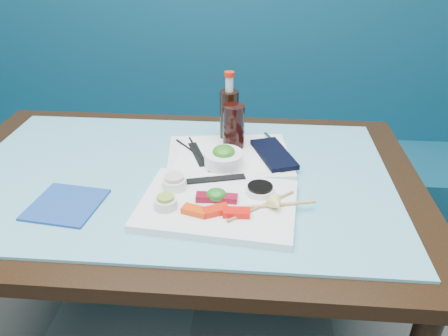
# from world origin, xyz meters

# --- Properties ---
(booth_bench) EXTENTS (3.00, 0.56, 1.17)m
(booth_bench) POSITION_xyz_m (0.00, 2.29, 0.37)
(booth_bench) COLOR navy
(booth_bench) RESTS_ON ground
(dining_table) EXTENTS (1.40, 0.90, 0.75)m
(dining_table) POSITION_xyz_m (0.00, 1.45, 0.67)
(dining_table) COLOR black
(dining_table) RESTS_ON ground
(glass_top) EXTENTS (1.22, 0.76, 0.01)m
(glass_top) POSITION_xyz_m (0.00, 1.45, 0.75)
(glass_top) COLOR #65B5CA
(glass_top) RESTS_ON dining_table
(sashimi_plate) EXTENTS (0.41, 0.31, 0.02)m
(sashimi_plate) POSITION_xyz_m (0.14, 1.29, 0.77)
(sashimi_plate) COLOR white
(sashimi_plate) RESTS_ON glass_top
(salmon_left) EXTENTS (0.07, 0.05, 0.02)m
(salmon_left) POSITION_xyz_m (0.09, 1.24, 0.79)
(salmon_left) COLOR #ED4209
(salmon_left) RESTS_ON sashimi_plate
(salmon_mid) EXTENTS (0.07, 0.06, 0.02)m
(salmon_mid) POSITION_xyz_m (0.14, 1.24, 0.79)
(salmon_mid) COLOR red
(salmon_mid) RESTS_ON sashimi_plate
(salmon_right) EXTENTS (0.07, 0.03, 0.02)m
(salmon_right) POSITION_xyz_m (0.19, 1.24, 0.79)
(salmon_right) COLOR red
(salmon_right) RESTS_ON sashimi_plate
(tuna_left) EXTENTS (0.05, 0.03, 0.02)m
(tuna_left) POSITION_xyz_m (0.11, 1.30, 0.79)
(tuna_left) COLOR maroon
(tuna_left) RESTS_ON sashimi_plate
(tuna_right) EXTENTS (0.05, 0.03, 0.02)m
(tuna_right) POSITION_xyz_m (0.16, 1.30, 0.79)
(tuna_right) COLOR maroon
(tuna_right) RESTS_ON sashimi_plate
(seaweed_garnish) EXTENTS (0.07, 0.07, 0.03)m
(seaweed_garnish) POSITION_xyz_m (0.13, 1.30, 0.79)
(seaweed_garnish) COLOR #1C7A1D
(seaweed_garnish) RESTS_ON sashimi_plate
(ramekin_wasabi) EXTENTS (0.06, 0.06, 0.02)m
(ramekin_wasabi) POSITION_xyz_m (0.01, 1.26, 0.79)
(ramekin_wasabi) COLOR silver
(ramekin_wasabi) RESTS_ON sashimi_plate
(wasabi_fill) EXTENTS (0.05, 0.05, 0.01)m
(wasabi_fill) POSITION_xyz_m (0.01, 1.26, 0.81)
(wasabi_fill) COLOR #85AF38
(wasabi_fill) RESTS_ON ramekin_wasabi
(ramekin_ginger) EXTENTS (0.08, 0.08, 0.03)m
(ramekin_ginger) POSITION_xyz_m (0.02, 1.35, 0.79)
(ramekin_ginger) COLOR white
(ramekin_ginger) RESTS_ON sashimi_plate
(ginger_fill) EXTENTS (0.05, 0.05, 0.01)m
(ginger_fill) POSITION_xyz_m (0.02, 1.35, 0.81)
(ginger_fill) COLOR beige
(ginger_fill) RESTS_ON ramekin_ginger
(soy_dish) EXTENTS (0.09, 0.09, 0.01)m
(soy_dish) POSITION_xyz_m (0.24, 1.34, 0.79)
(soy_dish) COLOR white
(soy_dish) RESTS_ON sashimi_plate
(soy_fill) EXTENTS (0.07, 0.07, 0.01)m
(soy_fill) POSITION_xyz_m (0.24, 1.34, 0.80)
(soy_fill) COLOR black
(soy_fill) RESTS_ON soy_dish
(lemon_wedge) EXTENTS (0.05, 0.05, 0.04)m
(lemon_wedge) POSITION_xyz_m (0.28, 1.26, 0.80)
(lemon_wedge) COLOR #FFE178
(lemon_wedge) RESTS_ON sashimi_plate
(chopstick_sleeve) EXTENTS (0.16, 0.07, 0.00)m
(chopstick_sleeve) POSITION_xyz_m (0.12, 1.40, 0.78)
(chopstick_sleeve) COLOR black
(chopstick_sleeve) RESTS_ON sashimi_plate
(wooden_chopstick_a) EXTENTS (0.16, 0.15, 0.01)m
(wooden_chopstick_a) POSITION_xyz_m (0.25, 1.28, 0.78)
(wooden_chopstick_a) COLOR #A2824C
(wooden_chopstick_a) RESTS_ON sashimi_plate
(wooden_chopstick_b) EXTENTS (0.25, 0.07, 0.01)m
(wooden_chopstick_b) POSITION_xyz_m (0.26, 1.28, 0.78)
(wooden_chopstick_b) COLOR tan
(wooden_chopstick_b) RESTS_ON sashimi_plate
(serving_tray) EXTENTS (0.40, 0.32, 0.01)m
(serving_tray) POSITION_xyz_m (0.14, 1.56, 0.76)
(serving_tray) COLOR white
(serving_tray) RESTS_ON glass_top
(paper_placemat) EXTENTS (0.30, 0.21, 0.00)m
(paper_placemat) POSITION_xyz_m (0.14, 1.56, 0.77)
(paper_placemat) COLOR white
(paper_placemat) RESTS_ON serving_tray
(seaweed_bowl) EXTENTS (0.13, 0.13, 0.05)m
(seaweed_bowl) POSITION_xyz_m (0.13, 1.48, 0.79)
(seaweed_bowl) COLOR white
(seaweed_bowl) RESTS_ON serving_tray
(seaweed_salad) EXTENTS (0.08, 0.08, 0.03)m
(seaweed_salad) POSITION_xyz_m (0.13, 1.48, 0.82)
(seaweed_salad) COLOR #2C7E1D
(seaweed_salad) RESTS_ON seaweed_bowl
(cola_glass) EXTENTS (0.08, 0.08, 0.14)m
(cola_glass) POSITION_xyz_m (0.15, 1.61, 0.84)
(cola_glass) COLOR black
(cola_glass) RESTS_ON serving_tray
(navy_pouch) EXTENTS (0.15, 0.21, 0.02)m
(navy_pouch) POSITION_xyz_m (0.28, 1.56, 0.78)
(navy_pouch) COLOR black
(navy_pouch) RESTS_ON serving_tray
(fork) EXTENTS (0.05, 0.09, 0.01)m
(fork) POSITION_xyz_m (0.27, 1.66, 0.78)
(fork) COLOR silver
(fork) RESTS_ON serving_tray
(black_chopstick_a) EXTENTS (0.16, 0.19, 0.01)m
(black_chopstick_a) POSITION_xyz_m (0.05, 1.55, 0.77)
(black_chopstick_a) COLOR black
(black_chopstick_a) RESTS_ON serving_tray
(black_chopstick_b) EXTENTS (0.10, 0.22, 0.01)m
(black_chopstick_b) POSITION_xyz_m (0.05, 1.55, 0.77)
(black_chopstick_b) COLOR black
(black_chopstick_b) RESTS_ON serving_tray
(tray_sleeve) EXTENTS (0.08, 0.16, 0.00)m
(tray_sleeve) POSITION_xyz_m (0.05, 1.55, 0.77)
(tray_sleeve) COLOR black
(tray_sleeve) RESTS_ON serving_tray
(cola_bottle_body) EXTENTS (0.06, 0.06, 0.17)m
(cola_bottle_body) POSITION_xyz_m (0.14, 1.68, 0.84)
(cola_bottle_body) COLOR black
(cola_bottle_body) RESTS_ON glass_top
(cola_bottle_neck) EXTENTS (0.03, 0.03, 0.05)m
(cola_bottle_neck) POSITION_xyz_m (0.14, 1.68, 0.95)
(cola_bottle_neck) COLOR silver
(cola_bottle_neck) RESTS_ON cola_bottle_body
(cola_bottle_cap) EXTENTS (0.03, 0.03, 0.01)m
(cola_bottle_cap) POSITION_xyz_m (0.14, 1.68, 0.98)
(cola_bottle_cap) COLOR red
(cola_bottle_cap) RESTS_ON cola_bottle_neck
(blue_napkin) EXTENTS (0.19, 0.19, 0.01)m
(blue_napkin) POSITION_xyz_m (-0.25, 1.27, 0.76)
(blue_napkin) COLOR navy
(blue_napkin) RESTS_ON glass_top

